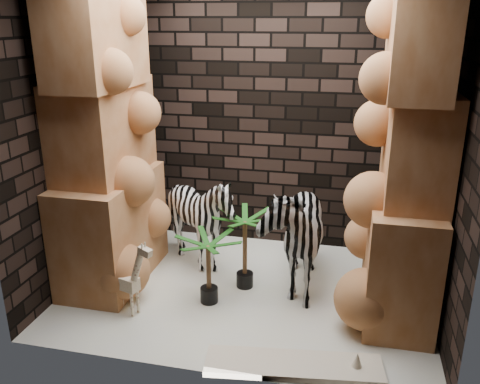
% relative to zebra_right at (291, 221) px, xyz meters
% --- Properties ---
extents(floor, '(3.50, 3.50, 0.00)m').
position_rel_zebra_right_xyz_m(floor, '(-0.41, -0.25, -0.69)').
color(floor, white).
rests_on(floor, ground).
extents(wall_back, '(3.50, 0.00, 3.50)m').
position_rel_zebra_right_xyz_m(wall_back, '(-0.41, 1.00, 0.81)').
color(wall_back, black).
rests_on(wall_back, ground).
extents(wall_front, '(3.50, 0.00, 3.50)m').
position_rel_zebra_right_xyz_m(wall_front, '(-0.41, -1.50, 0.81)').
color(wall_front, black).
rests_on(wall_front, ground).
extents(wall_left, '(0.00, 3.00, 3.00)m').
position_rel_zebra_right_xyz_m(wall_left, '(-2.16, -0.25, 0.81)').
color(wall_left, black).
rests_on(wall_left, ground).
extents(wall_right, '(0.00, 3.00, 3.00)m').
position_rel_zebra_right_xyz_m(wall_right, '(1.34, -0.25, 0.81)').
color(wall_right, black).
rests_on(wall_right, ground).
extents(rock_pillar_left, '(0.68, 1.30, 3.00)m').
position_rel_zebra_right_xyz_m(rock_pillar_left, '(-1.81, -0.25, 0.81)').
color(rock_pillar_left, tan).
rests_on(rock_pillar_left, floor).
extents(rock_pillar_right, '(0.58, 1.25, 3.00)m').
position_rel_zebra_right_xyz_m(rock_pillar_right, '(1.01, -0.25, 0.81)').
color(rock_pillar_right, tan).
rests_on(rock_pillar_right, floor).
extents(zebra_right, '(0.77, 1.24, 1.38)m').
position_rel_zebra_right_xyz_m(zebra_right, '(0.00, 0.00, 0.00)').
color(zebra_right, white).
rests_on(zebra_right, floor).
extents(zebra_left, '(0.99, 1.18, 1.00)m').
position_rel_zebra_right_xyz_m(zebra_left, '(-0.98, 0.17, -0.19)').
color(zebra_left, white).
rests_on(zebra_left, floor).
extents(giraffe_toy, '(0.42, 0.25, 0.78)m').
position_rel_zebra_right_xyz_m(giraffe_toy, '(-1.40, -0.85, -0.30)').
color(giraffe_toy, beige).
rests_on(giraffe_toy, floor).
extents(palm_front, '(0.36, 0.36, 0.81)m').
position_rel_zebra_right_xyz_m(palm_front, '(-0.43, -0.16, -0.29)').
color(palm_front, '#174710').
rests_on(palm_front, floor).
extents(palm_back, '(0.36, 0.36, 0.69)m').
position_rel_zebra_right_xyz_m(palm_back, '(-0.70, -0.52, -0.35)').
color(palm_back, '#174710').
rests_on(palm_back, floor).
extents(surfboard, '(1.41, 0.52, 0.05)m').
position_rel_zebra_right_xyz_m(surfboard, '(0.21, -1.30, -0.67)').
color(surfboard, '#F9E7C5').
rests_on(surfboard, floor).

